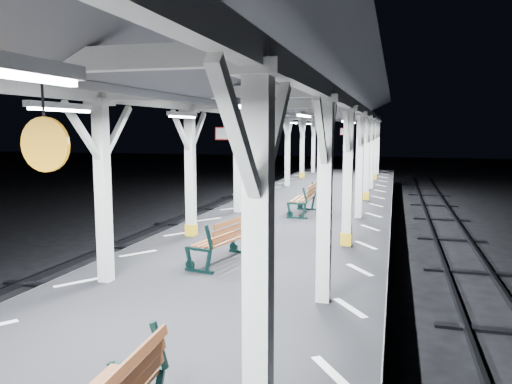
% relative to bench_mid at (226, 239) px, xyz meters
% --- Properties ---
extents(ground, '(120.00, 120.00, 0.00)m').
position_rel_bench_mid_xyz_m(ground, '(0.28, 0.20, -1.52)').
color(ground, black).
rests_on(ground, ground).
extents(platform, '(6.00, 50.00, 1.00)m').
position_rel_bench_mid_xyz_m(platform, '(0.28, 0.20, -1.02)').
color(platform, black).
rests_on(platform, ground).
extents(hazard_stripes_left, '(1.00, 48.00, 0.01)m').
position_rel_bench_mid_xyz_m(hazard_stripes_left, '(-2.17, 0.20, -0.51)').
color(hazard_stripes_left, silver).
rests_on(hazard_stripes_left, platform).
extents(hazard_stripes_right, '(1.00, 48.00, 0.01)m').
position_rel_bench_mid_xyz_m(hazard_stripes_right, '(2.73, 0.20, -0.51)').
color(hazard_stripes_right, silver).
rests_on(hazard_stripes_right, platform).
extents(track_left, '(2.20, 60.00, 0.16)m').
position_rel_bench_mid_xyz_m(track_left, '(-4.72, 0.20, -1.44)').
color(track_left, '#2D2D33').
rests_on(track_left, ground).
extents(track_right, '(2.20, 60.00, 0.16)m').
position_rel_bench_mid_xyz_m(track_right, '(5.28, 0.20, -1.44)').
color(track_right, '#2D2D33').
rests_on(track_right, ground).
extents(canopy, '(5.40, 49.00, 4.65)m').
position_rel_bench_mid_xyz_m(canopy, '(0.28, 0.19, 3.04)').
color(canopy, silver).
rests_on(canopy, platform).
extents(bench_mid, '(1.01, 1.88, 0.97)m').
position_rel_bench_mid_xyz_m(bench_mid, '(0.00, 0.00, 0.00)').
color(bench_mid, black).
rests_on(bench_mid, platform).
extents(bench_far, '(0.70, 1.86, 1.00)m').
position_rel_bench_mid_xyz_m(bench_far, '(0.56, 6.37, 0.02)').
color(bench_far, black).
rests_on(bench_far, platform).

